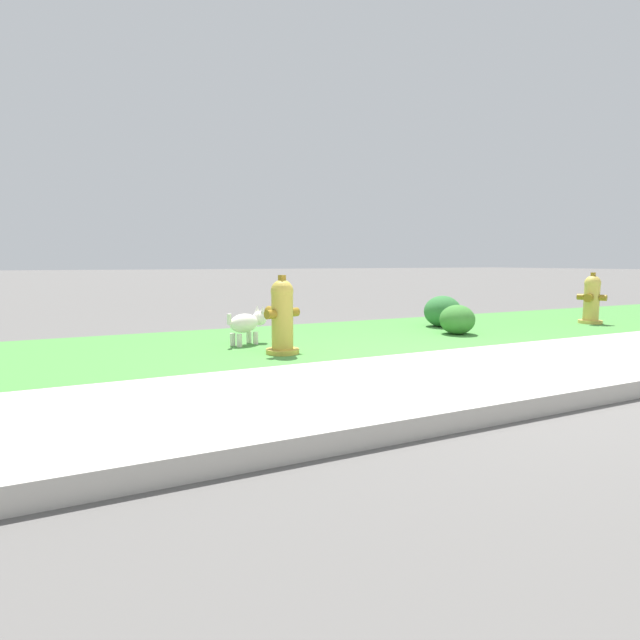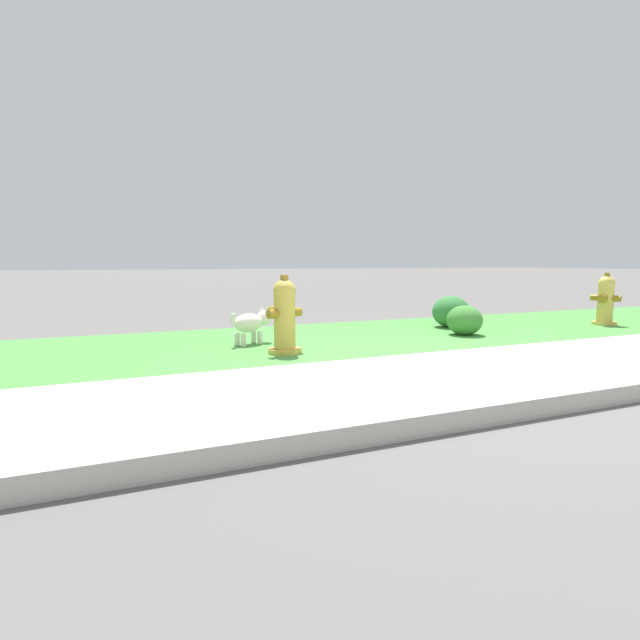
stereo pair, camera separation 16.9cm
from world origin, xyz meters
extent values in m
plane|color=#5B5956|center=(0.00, 0.00, 0.00)|extent=(120.00, 120.00, 0.00)
cube|color=#BCB7AD|center=(0.00, 0.00, 0.01)|extent=(18.00, 1.82, 0.01)
cube|color=#47893D|center=(0.00, 2.23, 0.00)|extent=(18.00, 2.64, 0.01)
cube|color=#BCB7AD|center=(0.00, -0.99, 0.06)|extent=(18.00, 0.16, 0.12)
cylinder|color=gold|center=(3.86, 1.78, 0.03)|extent=(0.33, 0.33, 0.05)
cylinder|color=gold|center=(3.86, 1.78, 0.32)|extent=(0.21, 0.21, 0.54)
sphere|color=gold|center=(3.86, 1.78, 0.59)|extent=(0.22, 0.22, 0.22)
cube|color=olive|center=(3.86, 1.78, 0.72)|extent=(0.07, 0.07, 0.06)
cylinder|color=olive|center=(3.91, 1.64, 0.39)|extent=(0.12, 0.12, 0.09)
cylinder|color=olive|center=(3.81, 1.92, 0.39)|extent=(0.12, 0.12, 0.09)
cylinder|color=olive|center=(3.71, 1.72, 0.39)|extent=(0.14, 0.15, 0.12)
cylinder|color=gold|center=(-1.12, 1.48, 0.03)|extent=(0.33, 0.33, 0.05)
cylinder|color=gold|center=(-1.12, 1.48, 0.34)|extent=(0.21, 0.21, 0.57)
sphere|color=gold|center=(-1.12, 1.48, 0.62)|extent=(0.22, 0.22, 0.22)
cube|color=olive|center=(-1.12, 1.48, 0.75)|extent=(0.07, 0.07, 0.06)
cylinder|color=olive|center=(-1.27, 1.43, 0.40)|extent=(0.11, 0.11, 0.09)
cylinder|color=olive|center=(-0.98, 1.53, 0.40)|extent=(0.11, 0.11, 0.09)
cylinder|color=olive|center=(-1.18, 1.62, 0.40)|extent=(0.15, 0.13, 0.12)
ellipsoid|color=silver|center=(-1.31, 2.14, 0.24)|extent=(0.41, 0.33, 0.21)
sphere|color=silver|center=(-1.11, 2.23, 0.28)|extent=(0.16, 0.16, 0.16)
sphere|color=black|center=(-1.03, 2.26, 0.27)|extent=(0.03, 0.03, 0.03)
cone|color=silver|center=(-1.12, 2.27, 0.38)|extent=(0.08, 0.08, 0.07)
cone|color=silver|center=(-1.08, 2.19, 0.38)|extent=(0.08, 0.08, 0.07)
cylinder|color=silver|center=(-1.23, 2.23, 0.07)|extent=(0.06, 0.06, 0.14)
cylinder|color=silver|center=(-1.18, 2.13, 0.07)|extent=(0.06, 0.06, 0.14)
cylinder|color=silver|center=(-1.44, 2.14, 0.07)|extent=(0.06, 0.06, 0.14)
cylinder|color=silver|center=(-1.40, 2.04, 0.07)|extent=(0.06, 0.06, 0.14)
cylinder|color=silver|center=(-1.50, 2.06, 0.30)|extent=(0.05, 0.05, 0.11)
ellipsoid|color=#337538|center=(1.65, 2.44, 0.22)|extent=(0.51, 0.51, 0.43)
ellipsoid|color=#3D7F33|center=(1.34, 1.77, 0.19)|extent=(0.44, 0.44, 0.37)
camera|label=1|loc=(-2.90, -3.06, 0.90)|focal=28.00mm
camera|label=2|loc=(-2.75, -3.13, 0.90)|focal=28.00mm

